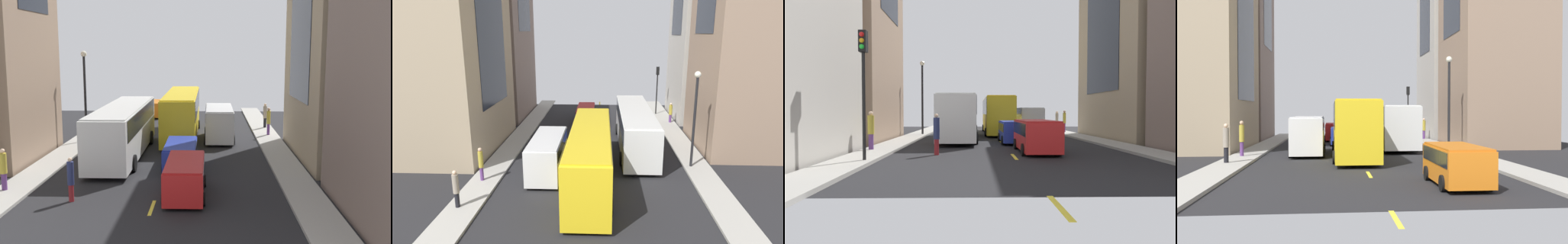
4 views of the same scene
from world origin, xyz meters
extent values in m
plane|color=black|center=(0.00, 0.00, 0.00)|extent=(40.20, 40.20, 0.00)
cube|color=#9E9B93|center=(-7.15, 0.00, 0.07)|extent=(1.89, 44.00, 0.15)
cube|color=#9E9B93|center=(7.15, 0.00, 0.07)|extent=(1.89, 44.00, 0.15)
cube|color=yellow|center=(0.00, -21.00, 0.01)|extent=(0.16, 2.00, 0.01)
cube|color=yellow|center=(0.00, -12.60, 0.01)|extent=(0.16, 2.00, 0.01)
cube|color=yellow|center=(0.00, -4.20, 0.01)|extent=(0.16, 2.00, 0.01)
cube|color=yellow|center=(0.00, 4.20, 0.01)|extent=(0.16, 2.00, 0.01)
cube|color=yellow|center=(0.00, 12.60, 0.01)|extent=(0.16, 2.00, 0.01)
cube|color=yellow|center=(0.00, 21.00, 0.01)|extent=(0.16, 2.00, 0.01)
cube|color=tan|center=(12.68, -2.19, 8.37)|extent=(8.76, 11.59, 16.73)
cube|color=#1E232D|center=(12.68, -2.19, 8.37)|extent=(8.85, 6.38, 9.20)
cube|color=silver|center=(-3.08, -2.48, 1.77)|extent=(2.55, 12.67, 3.00)
cube|color=black|center=(-3.08, -2.48, 2.62)|extent=(2.60, 11.65, 1.20)
cube|color=beige|center=(-3.08, -2.48, 3.31)|extent=(2.45, 12.16, 0.08)
cylinder|color=black|center=(-4.25, 1.45, 0.50)|extent=(0.46, 1.00, 1.00)
cylinder|color=black|center=(-1.91, 1.45, 0.50)|extent=(0.46, 1.00, 1.00)
cylinder|color=black|center=(-4.25, -6.40, 0.50)|extent=(0.46, 1.00, 1.00)
cylinder|color=black|center=(-1.91, -6.40, 0.50)|extent=(0.46, 1.00, 1.00)
cube|color=yellow|center=(0.33, 4.57, 1.86)|extent=(2.45, 12.37, 3.30)
cube|color=black|center=(0.33, 4.57, 2.72)|extent=(2.50, 11.38, 1.48)
cube|color=gold|center=(0.33, 4.57, 3.55)|extent=(2.35, 11.87, 0.08)
cylinder|color=black|center=(-0.79, 8.40, 0.38)|extent=(0.44, 0.76, 0.76)
cylinder|color=black|center=(1.46, 8.40, 0.38)|extent=(0.44, 0.76, 0.76)
cylinder|color=black|center=(-0.79, 0.73, 0.38)|extent=(0.44, 0.76, 0.76)
cylinder|color=black|center=(1.46, 0.73, 0.38)|extent=(0.44, 0.76, 0.76)
cube|color=white|center=(3.29, 3.18, 1.35)|extent=(2.05, 5.81, 2.30)
cube|color=black|center=(3.29, 3.18, 2.10)|extent=(2.09, 5.34, 0.69)
cube|color=silver|center=(3.29, 3.18, 2.54)|extent=(1.97, 5.57, 0.08)
cylinder|color=black|center=(2.34, 4.98, 0.36)|extent=(0.37, 0.72, 0.72)
cylinder|color=black|center=(4.23, 4.98, 0.36)|extent=(0.37, 0.72, 0.72)
cylinder|color=black|center=(2.34, 1.38, 0.36)|extent=(0.37, 0.72, 0.72)
cylinder|color=black|center=(4.23, 1.38, 0.36)|extent=(0.37, 0.72, 0.72)
cube|color=red|center=(1.39, -10.78, 0.91)|extent=(1.80, 4.80, 1.49)
cube|color=black|center=(1.39, -10.78, 1.30)|extent=(1.84, 4.41, 0.63)
cube|color=#A91A1A|center=(1.39, -10.78, 1.70)|extent=(1.73, 4.60, 0.08)
cylinder|color=black|center=(0.56, -9.29, 0.31)|extent=(0.32, 0.62, 0.62)
cylinder|color=black|center=(2.22, -9.29, 0.31)|extent=(0.32, 0.62, 0.62)
cylinder|color=black|center=(0.56, -12.26, 0.31)|extent=(0.32, 0.62, 0.62)
cylinder|color=black|center=(2.22, -12.26, 0.31)|extent=(0.32, 0.62, 0.62)
cube|color=orange|center=(-3.20, 15.79, 0.85)|extent=(1.78, 4.30, 1.35)
cube|color=black|center=(-3.20, 15.79, 1.19)|extent=(1.81, 3.95, 0.57)
cube|color=#BE6115|center=(-3.20, 15.79, 1.56)|extent=(1.71, 4.13, 0.08)
cylinder|color=black|center=(-4.01, 17.12, 0.31)|extent=(0.32, 0.62, 0.62)
cylinder|color=black|center=(-2.38, 17.12, 0.31)|extent=(0.32, 0.62, 0.62)
cylinder|color=black|center=(-4.01, 14.46, 0.31)|extent=(0.32, 0.62, 0.62)
cylinder|color=black|center=(-2.38, 14.46, 0.31)|extent=(0.32, 0.62, 0.62)
cube|color=#2338AD|center=(0.85, -5.46, 0.81)|extent=(1.83, 4.60, 1.28)
cube|color=black|center=(0.85, -5.46, 1.13)|extent=(1.87, 4.24, 0.54)
cube|color=navy|center=(0.85, -5.46, 1.49)|extent=(1.76, 4.42, 0.08)
cylinder|color=black|center=(0.01, -4.03, 0.31)|extent=(0.33, 0.62, 0.62)
cylinder|color=black|center=(1.69, -4.03, 0.31)|extent=(0.33, 0.62, 0.62)
cylinder|color=black|center=(0.01, -6.88, 0.31)|extent=(0.33, 0.62, 0.62)
cylinder|color=black|center=(1.69, -6.88, 0.31)|extent=(0.33, 0.62, 0.62)
cylinder|color=#593372|center=(-7.54, -10.58, 0.57)|extent=(0.26, 0.26, 0.83)
cylinder|color=gold|center=(-7.54, -10.58, 1.49)|extent=(0.35, 0.35, 1.01)
sphere|color=beige|center=(-7.54, -10.58, 2.11)|extent=(0.23, 0.23, 0.23)
cylinder|color=#593372|center=(7.30, 4.84, 0.59)|extent=(0.23, 0.23, 0.88)
cylinder|color=gold|center=(7.30, 4.84, 1.56)|extent=(0.31, 0.31, 1.06)
sphere|color=tan|center=(7.30, 4.84, 2.22)|extent=(0.26, 0.26, 0.26)
cylinder|color=black|center=(7.43, 8.37, 0.57)|extent=(0.25, 0.25, 0.83)
cylinder|color=gray|center=(7.43, 8.37, 1.52)|extent=(0.33, 0.33, 1.07)
sphere|color=beige|center=(7.43, 8.37, 2.16)|extent=(0.23, 0.23, 0.23)
cylinder|color=maroon|center=(-3.85, -11.80, 0.40)|extent=(0.24, 0.24, 0.80)
cylinder|color=navy|center=(-3.85, -11.80, 1.35)|extent=(0.32, 0.32, 1.09)
sphere|color=beige|center=(-3.85, -11.80, 2.00)|extent=(0.20, 0.20, 0.20)
cylinder|color=black|center=(-6.61, -14.47, 2.43)|extent=(0.14, 0.14, 4.55)
cube|color=black|center=(-6.61, -14.47, 5.15)|extent=(0.32, 0.32, 0.90)
sphere|color=red|center=(-6.61, -14.64, 5.40)|extent=(0.20, 0.20, 0.20)
sphere|color=orange|center=(-6.61, -14.64, 5.15)|extent=(0.20, 0.20, 0.20)
sphere|color=green|center=(-6.61, -14.64, 4.90)|extent=(0.20, 0.20, 0.20)
cylinder|color=black|center=(-6.71, 1.83, 3.32)|extent=(0.18, 0.18, 6.33)
sphere|color=silver|center=(-6.71, 1.83, 6.66)|extent=(0.44, 0.44, 0.44)
camera|label=1|loc=(2.56, -32.59, 7.06)|focal=43.09mm
camera|label=2|loc=(-0.39, 25.07, 9.38)|focal=31.71mm
camera|label=3|loc=(-1.96, -28.33, 2.18)|focal=30.00mm
camera|label=4|loc=(1.76, 32.81, 2.97)|focal=40.40mm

